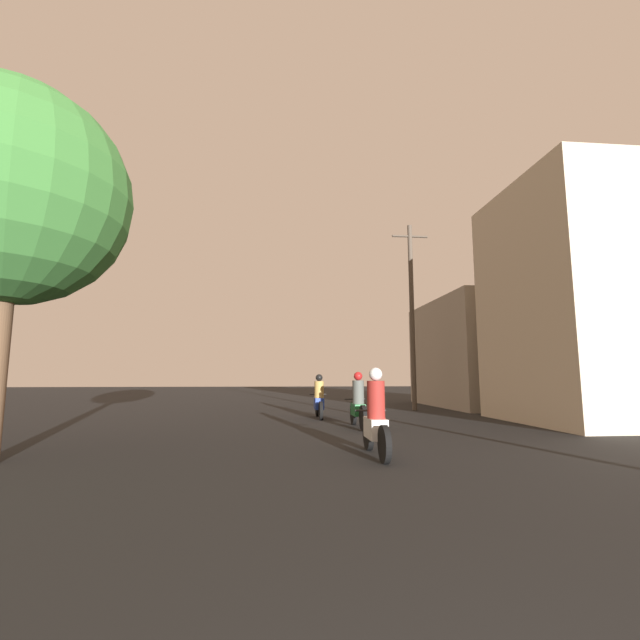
{
  "coord_description": "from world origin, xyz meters",
  "views": [
    {
      "loc": [
        -0.97,
        -0.15,
        1.43
      ],
      "look_at": [
        0.72,
        17.77,
        3.8
      ],
      "focal_mm": 24.0,
      "sensor_mm": 36.0,
      "label": 1
    }
  ],
  "objects_px": {
    "utility_pole_far": "(412,311)",
    "street_tree": "(12,195)",
    "motorcycle_blue": "(319,400)",
    "building_right_near": "(575,302)",
    "motorcycle_white": "(376,420)",
    "building_right_far": "(491,353)",
    "motorcycle_green": "(358,405)"
  },
  "relations": [
    {
      "from": "utility_pole_far",
      "to": "building_right_near",
      "type": "bearing_deg",
      "value": -56.37
    },
    {
      "from": "motorcycle_white",
      "to": "motorcycle_blue",
      "type": "relative_size",
      "value": 0.99
    },
    {
      "from": "motorcycle_green",
      "to": "motorcycle_blue",
      "type": "bearing_deg",
      "value": 98.59
    },
    {
      "from": "motorcycle_blue",
      "to": "building_right_far",
      "type": "relative_size",
      "value": 0.26
    },
    {
      "from": "motorcycle_white",
      "to": "motorcycle_blue",
      "type": "xyz_separation_m",
      "value": [
        -0.38,
        7.08,
        -0.03
      ]
    },
    {
      "from": "utility_pole_far",
      "to": "street_tree",
      "type": "bearing_deg",
      "value": -135.81
    },
    {
      "from": "building_right_far",
      "to": "utility_pole_far",
      "type": "distance_m",
      "value": 5.27
    },
    {
      "from": "utility_pole_far",
      "to": "street_tree",
      "type": "height_order",
      "value": "utility_pole_far"
    },
    {
      "from": "motorcycle_blue",
      "to": "street_tree",
      "type": "height_order",
      "value": "street_tree"
    },
    {
      "from": "motorcycle_white",
      "to": "utility_pole_far",
      "type": "distance_m",
      "value": 11.47
    },
    {
      "from": "building_right_near",
      "to": "utility_pole_far",
      "type": "bearing_deg",
      "value": 123.63
    },
    {
      "from": "motorcycle_blue",
      "to": "utility_pole_far",
      "type": "height_order",
      "value": "utility_pole_far"
    },
    {
      "from": "motorcycle_green",
      "to": "building_right_far",
      "type": "relative_size",
      "value": 0.29
    },
    {
      "from": "building_right_far",
      "to": "utility_pole_far",
      "type": "relative_size",
      "value": 0.92
    },
    {
      "from": "motorcycle_white",
      "to": "building_right_near",
      "type": "bearing_deg",
      "value": 26.61
    },
    {
      "from": "motorcycle_green",
      "to": "utility_pole_far",
      "type": "bearing_deg",
      "value": 51.48
    },
    {
      "from": "building_right_near",
      "to": "street_tree",
      "type": "relative_size",
      "value": 1.14
    },
    {
      "from": "motorcycle_green",
      "to": "street_tree",
      "type": "relative_size",
      "value": 0.33
    },
    {
      "from": "motorcycle_blue",
      "to": "utility_pole_far",
      "type": "distance_m",
      "value": 6.43
    },
    {
      "from": "motorcycle_white",
      "to": "building_right_near",
      "type": "distance_m",
      "value": 9.45
    },
    {
      "from": "building_right_near",
      "to": "motorcycle_blue",
      "type": "bearing_deg",
      "value": 163.54
    },
    {
      "from": "building_right_near",
      "to": "street_tree",
      "type": "distance_m",
      "value": 14.89
    },
    {
      "from": "building_right_near",
      "to": "street_tree",
      "type": "bearing_deg",
      "value": -161.24
    },
    {
      "from": "motorcycle_blue",
      "to": "street_tree",
      "type": "bearing_deg",
      "value": -134.12
    },
    {
      "from": "motorcycle_white",
      "to": "motorcycle_blue",
      "type": "bearing_deg",
      "value": 87.59
    },
    {
      "from": "utility_pole_far",
      "to": "building_right_far",
      "type": "bearing_deg",
      "value": 24.08
    },
    {
      "from": "building_right_far",
      "to": "utility_pole_far",
      "type": "bearing_deg",
      "value": -155.92
    },
    {
      "from": "motorcycle_white",
      "to": "motorcycle_green",
      "type": "relative_size",
      "value": 0.89
    },
    {
      "from": "motorcycle_green",
      "to": "motorcycle_blue",
      "type": "distance_m",
      "value": 2.96
    },
    {
      "from": "building_right_near",
      "to": "building_right_far",
      "type": "relative_size",
      "value": 1.01
    },
    {
      "from": "building_right_far",
      "to": "motorcycle_green",
      "type": "bearing_deg",
      "value": -135.43
    },
    {
      "from": "motorcycle_white",
      "to": "street_tree",
      "type": "bearing_deg",
      "value": 174.89
    }
  ]
}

